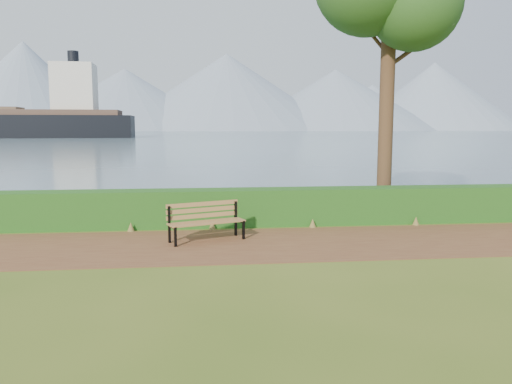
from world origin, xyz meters
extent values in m
plane|color=#425A19|center=(0.00, 0.00, 0.00)|extent=(140.00, 140.00, 0.00)
cube|color=brown|center=(0.00, 0.30, 0.01)|extent=(40.00, 3.40, 0.01)
cube|color=#143F12|center=(0.00, 2.60, 0.50)|extent=(32.00, 0.85, 1.00)
cube|color=slate|center=(0.00, 260.00, 0.01)|extent=(700.00, 510.00, 0.00)
cone|color=gray|center=(-140.00, 410.00, 35.00)|extent=(140.00, 140.00, 70.00)
cone|color=gray|center=(-60.00, 395.00, 24.00)|extent=(160.00, 160.00, 48.00)
cone|color=gray|center=(20.00, 405.00, 31.00)|extent=(190.00, 190.00, 62.00)
cone|color=gray|center=(110.00, 400.00, 25.00)|extent=(170.00, 170.00, 50.00)
cone|color=gray|center=(200.00, 410.00, 29.00)|extent=(150.00, 150.00, 58.00)
cone|color=gray|center=(-10.00, 430.00, 17.50)|extent=(120.00, 120.00, 35.00)
cone|color=gray|center=(150.00, 425.00, 20.00)|extent=(130.00, 130.00, 40.00)
cube|color=black|center=(-1.96, 0.22, 0.23)|extent=(0.07, 0.07, 0.46)
cube|color=black|center=(-2.12, 0.63, 0.44)|extent=(0.07, 0.07, 0.87)
cube|color=black|center=(-2.04, 0.43, 0.43)|extent=(0.23, 0.51, 0.05)
cube|color=black|center=(-0.37, 0.82, 0.23)|extent=(0.07, 0.07, 0.46)
cube|color=black|center=(-0.53, 1.24, 0.44)|extent=(0.07, 0.07, 0.87)
cube|color=black|center=(-0.45, 1.03, 0.43)|extent=(0.23, 0.51, 0.05)
cube|color=#96663A|center=(-1.18, 0.55, 0.46)|extent=(1.74, 0.73, 0.04)
cube|color=#96663A|center=(-1.23, 0.67, 0.46)|extent=(1.74, 0.73, 0.04)
cube|color=#96663A|center=(-1.27, 0.79, 0.46)|extent=(1.74, 0.73, 0.04)
cube|color=#96663A|center=(-1.32, 0.91, 0.46)|extent=(1.74, 0.73, 0.04)
cube|color=#96663A|center=(-1.34, 0.96, 0.58)|extent=(1.72, 0.69, 0.10)
cube|color=#96663A|center=(-1.34, 0.96, 0.72)|extent=(1.72, 0.69, 0.10)
cube|color=#96663A|center=(-1.34, 0.96, 0.86)|extent=(1.72, 0.69, 0.10)
cylinder|color=#332015|center=(4.23, 3.85, 3.95)|extent=(0.44, 0.44, 7.89)
sphere|color=#214B19|center=(4.71, 3.17, 6.14)|extent=(2.63, 2.63, 2.63)
cylinder|color=#332015|center=(4.73, 3.85, 4.82)|extent=(1.15, 0.13, 0.86)
cylinder|color=#332015|center=(3.79, 3.96, 5.37)|extent=(0.89, 0.41, 0.79)
cube|color=silver|center=(-33.06, 121.62, 12.34)|extent=(10.52, 9.72, 12.33)
cylinder|color=black|center=(-33.06, 121.62, 19.63)|extent=(2.69, 2.69, 3.92)
cube|color=brown|center=(-49.63, 120.84, 7.18)|extent=(7.07, 7.71, 0.90)
camera|label=1|loc=(-1.35, -10.90, 2.69)|focal=35.00mm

